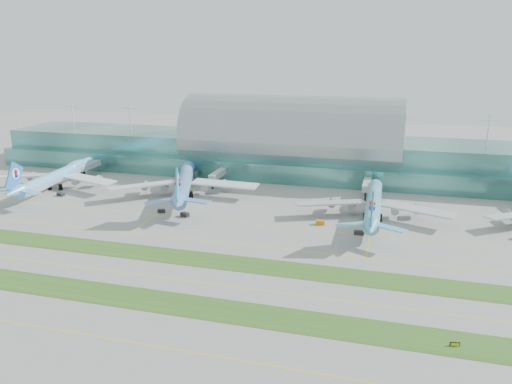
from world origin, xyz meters
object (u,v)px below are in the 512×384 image
(taxiway_sign_east, at_px, (455,344))
(airliner_b, at_px, (184,182))
(airliner_c, at_px, (374,203))
(terminal, at_px, (291,148))
(airliner_a, at_px, (59,175))

(taxiway_sign_east, bearing_deg, airliner_b, 128.48)
(airliner_b, relative_size, airliner_c, 1.06)
(terminal, relative_size, airliner_b, 4.38)
(terminal, relative_size, airliner_a, 4.46)
(airliner_c, distance_m, taxiway_sign_east, 93.95)
(airliner_a, relative_size, taxiway_sign_east, 32.43)
(airliner_b, bearing_deg, airliner_c, -24.98)
(terminal, bearing_deg, airliner_b, -124.08)
(airliner_b, bearing_deg, terminal, 36.47)
(airliner_b, height_order, airliner_c, airliner_b)
(terminal, distance_m, airliner_b, 71.00)
(terminal, distance_m, taxiway_sign_east, 174.01)
(airliner_b, xyz_separation_m, taxiway_sign_east, (111.52, -99.36, -6.33))
(airliner_a, xyz_separation_m, taxiway_sign_east, (178.14, -95.84, -5.97))
(terminal, bearing_deg, taxiway_sign_east, -65.50)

